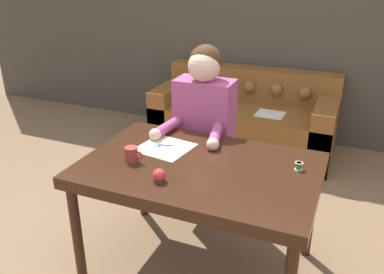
# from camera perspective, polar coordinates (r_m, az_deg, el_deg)

# --- Properties ---
(ground_plane) EXTENTS (16.00, 16.00, 0.00)m
(ground_plane) POSITION_cam_1_polar(r_m,az_deg,el_deg) (2.76, 1.49, -17.15)
(ground_plane) COLOR #846647
(wall_back) EXTENTS (8.00, 0.06, 2.60)m
(wall_back) POSITION_cam_1_polar(r_m,az_deg,el_deg) (4.34, 13.24, 16.28)
(wall_back) COLOR #474238
(wall_back) RESTS_ON ground_plane
(dining_table) EXTENTS (1.34, 0.90, 0.73)m
(dining_table) POSITION_cam_1_polar(r_m,az_deg,el_deg) (2.36, 1.06, -5.44)
(dining_table) COLOR #381E11
(dining_table) RESTS_ON ground_plane
(couch) EXTENTS (1.80, 0.82, 0.78)m
(couch) POSITION_cam_1_polar(r_m,az_deg,el_deg) (4.24, 7.38, 2.47)
(couch) COLOR brown
(couch) RESTS_ON ground_plane
(person) EXTENTS (0.48, 0.58, 1.29)m
(person) POSITION_cam_1_polar(r_m,az_deg,el_deg) (2.92, 1.67, 0.74)
(person) COLOR #33281E
(person) RESTS_ON ground_plane
(pattern_paper_main) EXTENTS (0.35, 0.34, 0.00)m
(pattern_paper_main) POSITION_cam_1_polar(r_m,az_deg,el_deg) (2.53, -3.82, -1.49)
(pattern_paper_main) COLOR beige
(pattern_paper_main) RESTS_ON dining_table
(scissors) EXTENTS (0.23, 0.13, 0.01)m
(scissors) POSITION_cam_1_polar(r_m,az_deg,el_deg) (2.55, -3.69, -1.23)
(scissors) COLOR silver
(scissors) RESTS_ON dining_table
(mug) EXTENTS (0.11, 0.08, 0.09)m
(mug) POSITION_cam_1_polar(r_m,az_deg,el_deg) (2.36, -8.46, -2.44)
(mug) COLOR #9E3833
(mug) RESTS_ON dining_table
(thread_spool) EXTENTS (0.04, 0.04, 0.05)m
(thread_spool) POSITION_cam_1_polar(r_m,az_deg,el_deg) (2.33, 14.75, -3.98)
(thread_spool) COLOR #338C4C
(thread_spool) RESTS_ON dining_table
(pin_cushion) EXTENTS (0.07, 0.07, 0.07)m
(pin_cushion) POSITION_cam_1_polar(r_m,az_deg,el_deg) (2.14, -4.62, -5.46)
(pin_cushion) COLOR #4C3828
(pin_cushion) RESTS_ON dining_table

